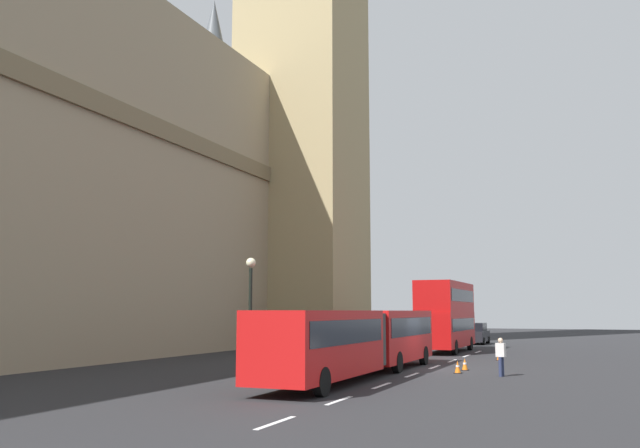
{
  "coord_description": "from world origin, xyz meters",
  "views": [
    {
      "loc": [
        -32.79,
        -7.77,
        2.88
      ],
      "look_at": [
        -2.18,
        4.99,
        7.3
      ],
      "focal_mm": 36.7,
      "sensor_mm": 36.0,
      "label": 1
    }
  ],
  "objects": [
    {
      "name": "ground_plane",
      "position": [
        0.0,
        0.0,
        0.0
      ],
      "size": [
        160.0,
        160.0,
        0.0
      ],
      "primitive_type": "plane",
      "color": "#262628"
    },
    {
      "name": "lane_centre_marking",
      "position": [
        -1.03,
        0.0,
        0.0
      ],
      "size": [
        34.4,
        0.16,
        0.01
      ],
      "color": "silver",
      "rests_on": "ground_plane"
    },
    {
      "name": "articulated_bus",
      "position": [
        -4.76,
        1.99,
        1.75
      ],
      "size": [
        17.6,
        2.54,
        2.9
      ],
      "color": "red",
      "rests_on": "ground_plane"
    },
    {
      "name": "double_decker_bus",
      "position": [
        13.96,
        2.0,
        2.71
      ],
      "size": [
        9.11,
        2.54,
        4.9
      ],
      "color": "#B20F0F",
      "rests_on": "ground_plane"
    },
    {
      "name": "sedan_lead",
      "position": [
        26.05,
        1.93,
        0.91
      ],
      "size": [
        4.4,
        1.86,
        1.85
      ],
      "color": "black",
      "rests_on": "ground_plane"
    },
    {
      "name": "traffic_cone_west",
      "position": [
        -1.67,
        -1.75,
        0.28
      ],
      "size": [
        0.36,
        0.36,
        0.58
      ],
      "color": "black",
      "rests_on": "ground_plane"
    },
    {
      "name": "traffic_cone_middle",
      "position": [
        0.01,
        -1.78,
        0.28
      ],
      "size": [
        0.36,
        0.36,
        0.58
      ],
      "color": "black",
      "rests_on": "ground_plane"
    },
    {
      "name": "traffic_cone_east",
      "position": [
        7.28,
        -2.47,
        0.28
      ],
      "size": [
        0.36,
        0.36,
        0.58
      ],
      "color": "black",
      "rests_on": "ground_plane"
    },
    {
      "name": "street_lamp",
      "position": [
        -6.7,
        6.5,
        3.06
      ],
      "size": [
        0.44,
        0.44,
        5.27
      ],
      "color": "black",
      "rests_on": "ground_plane"
    },
    {
      "name": "pedestrian_near_cones",
      "position": [
        -2.42,
        -3.83,
        0.91
      ],
      "size": [
        0.35,
        0.45,
        1.69
      ],
      "color": "#262D4C",
      "rests_on": "ground_plane"
    }
  ]
}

